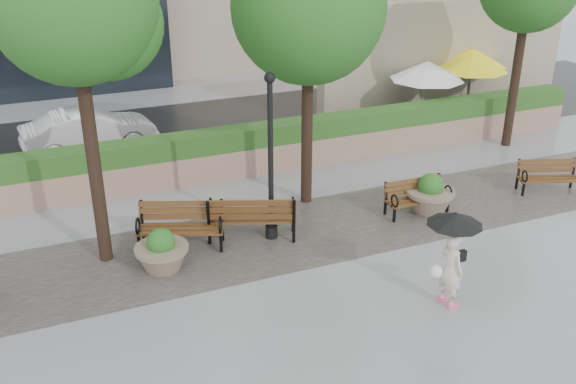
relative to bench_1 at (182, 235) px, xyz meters
name	(u,v)px	position (x,y,z in m)	size (l,w,h in m)	color
ground	(332,306)	(2.07, -3.40, -0.30)	(100.00, 100.00, 0.00)	gray
cobble_strip	(274,237)	(2.07, -0.40, -0.30)	(28.00, 3.20, 0.01)	#383330
hedge_wall	(221,154)	(2.07, 3.60, 0.36)	(24.00, 0.80, 1.35)	#9C7365
cafe_wall	(446,56)	(11.57, 6.60, 1.70)	(10.00, 0.60, 4.00)	tan
cafe_hedge	(467,116)	(11.07, 4.40, 0.15)	(8.00, 0.50, 0.90)	#2B551C
asphalt_street	(187,133)	(2.07, 7.60, -0.30)	(40.00, 7.00, 0.00)	black
bench_1	(182,235)	(0.00, 0.00, 0.00)	(2.02, 1.38, 1.01)	#573919
bench_2	(252,225)	(1.60, -0.20, 0.02)	(2.14, 1.47, 1.08)	#573919
bench_3	(417,204)	(5.80, -0.59, -0.05)	(1.62, 0.68, 0.86)	#573919
bench_4	(548,183)	(9.76, -0.83, -0.05)	(1.69, 1.12, 0.85)	#573919
planter_left	(162,254)	(-0.61, -0.80, 0.07)	(1.13, 1.13, 0.95)	#7F6B56
planter_right	(430,197)	(6.16, -0.61, 0.10)	(1.21, 1.21, 1.02)	#7F6B56
lamppost	(271,169)	(2.02, -0.37, 1.40)	(0.28, 0.28, 3.88)	black
tree_0	(81,8)	(-1.50, 0.19, 4.99)	(3.28, 3.15, 7.03)	black
tree_1	(313,12)	(3.73, 1.22, 4.47)	(3.65, 3.59, 6.70)	black
patio_umb_white	(427,71)	(9.69, 4.97, 1.69)	(2.50, 2.50, 2.30)	black
patio_umb_yellow_a	(472,62)	(11.90, 5.48, 1.69)	(2.50, 2.50, 2.30)	black
patio_umb_yellow_b	(472,58)	(12.32, 6.06, 1.69)	(2.50, 2.50, 2.30)	black
car_right	(89,131)	(-1.08, 7.10, 0.36)	(1.40, 4.01, 1.32)	silver
pedestrian	(452,250)	(4.16, -4.16, 0.86)	(1.04, 1.04, 1.91)	beige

